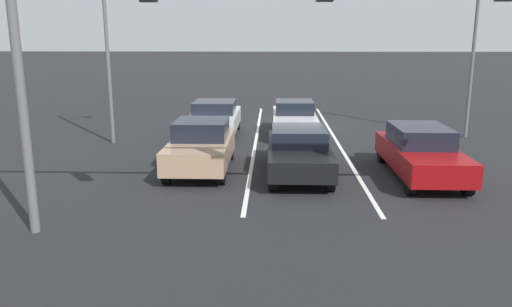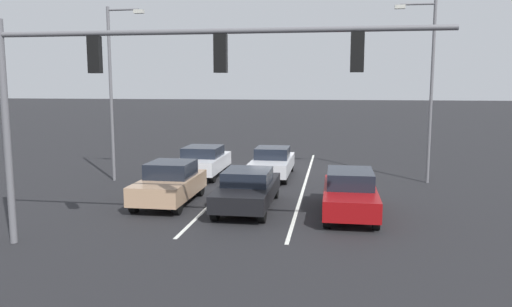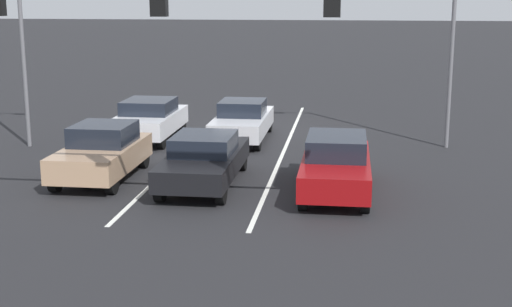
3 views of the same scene
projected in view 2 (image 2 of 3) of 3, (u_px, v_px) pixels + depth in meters
ground_plane at (277, 171)px, 25.73m from camera, size 240.00×240.00×0.00m
lane_stripe_left_divider at (305, 183)px, 22.61m from camera, size 0.12×17.85×0.01m
lane_stripe_center_divider at (235, 181)px, 23.11m from camera, size 0.12×17.85×0.01m
car_tan_rightlane_front at (170, 183)px, 18.59m from camera, size 1.81×4.06×1.55m
car_maroon_leftlane_front at (350, 192)px, 17.11m from camera, size 1.76×4.62×1.49m
car_black_midlane_front at (248, 188)px, 17.86m from camera, size 1.82×4.72×1.41m
car_white_rightlane_second at (203, 161)px, 24.09m from camera, size 1.91×4.14×1.46m
car_silver_midlane_second at (272, 162)px, 23.92m from camera, size 1.77×4.47×1.44m
traffic_signal_gantry at (143, 75)px, 12.84m from camera, size 11.75×0.37×6.16m
street_lamp_right_shoulder at (114, 83)px, 22.55m from camera, size 1.74×0.24×7.85m
street_lamp_left_shoulder at (428, 80)px, 22.04m from camera, size 1.78×0.24×8.04m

